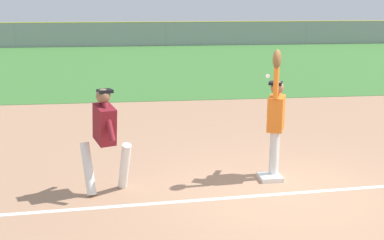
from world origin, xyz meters
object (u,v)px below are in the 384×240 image
(parked_car_red, at_px, (50,34))
(parked_car_black, at_px, (197,33))
(first_base, at_px, (270,177))
(parked_car_white, at_px, (121,34))
(baseball, at_px, (268,76))
(runner, at_px, (105,133))
(fielder, at_px, (276,115))
(parked_car_blue, at_px, (267,33))

(parked_car_red, xyz_separation_m, parked_car_black, (10.82, -0.11, 0.00))
(first_base, bearing_deg, parked_car_white, 96.20)
(baseball, height_order, parked_car_black, baseball)
(runner, bearing_deg, parked_car_black, 58.53)
(fielder, height_order, parked_car_white, fielder)
(parked_car_blue, bearing_deg, parked_car_black, 173.29)
(parked_car_black, bearing_deg, first_base, -90.06)
(first_base, distance_m, parked_car_black, 28.53)
(first_base, relative_size, parked_car_red, 0.08)
(baseball, distance_m, parked_car_black, 28.59)
(parked_car_white, height_order, parked_car_blue, same)
(parked_car_black, xyz_separation_m, parked_car_blue, (5.36, -0.07, 0.00))
(baseball, height_order, parked_car_red, baseball)
(fielder, xyz_separation_m, parked_car_red, (-8.35, 28.37, -0.45))
(first_base, xyz_separation_m, parked_car_black, (2.57, 28.41, 0.63))
(first_base, bearing_deg, parked_car_red, 106.12)
(fielder, relative_size, parked_car_black, 0.50)
(baseball, xyz_separation_m, parked_car_blue, (8.05, 28.37, -1.16))
(baseball, xyz_separation_m, parked_car_black, (2.69, 28.44, -1.16))
(parked_car_white, bearing_deg, fielder, -89.67)
(runner, distance_m, parked_car_blue, 30.51)
(fielder, bearing_deg, parked_car_red, -49.86)
(parked_car_black, distance_m, parked_car_blue, 5.36)
(first_base, xyz_separation_m, parked_car_red, (-8.24, 28.52, 0.63))
(parked_car_blue, bearing_deg, parked_car_white, 172.90)
(fielder, distance_m, parked_car_blue, 29.26)
(first_base, distance_m, runner, 2.97)
(parked_car_red, xyz_separation_m, parked_car_white, (5.14, 0.03, 0.00))
(runner, bearing_deg, parked_car_white, 69.77)
(parked_car_black, bearing_deg, parked_car_blue, 4.41)
(parked_car_white, xyz_separation_m, parked_car_blue, (11.04, -0.21, 0.00))
(parked_car_white, relative_size, parked_car_black, 1.01)
(parked_car_white, bearing_deg, runner, -95.53)
(parked_car_red, bearing_deg, baseball, -76.89)
(runner, height_order, parked_car_black, runner)
(first_base, relative_size, parked_car_white, 0.08)
(runner, height_order, parked_car_red, runner)
(baseball, relative_size, parked_car_black, 0.02)
(runner, height_order, baseball, baseball)
(runner, bearing_deg, parked_car_red, 79.89)
(first_base, bearing_deg, runner, -175.59)
(first_base, height_order, parked_car_blue, parked_car_blue)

